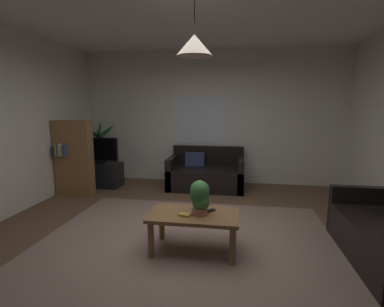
{
  "coord_description": "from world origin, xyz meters",
  "views": [
    {
      "loc": [
        0.59,
        -3.37,
        1.66
      ],
      "look_at": [
        0.0,
        0.3,
        1.05
      ],
      "focal_mm": 26.98,
      "sensor_mm": 36.0,
      "label": 1
    }
  ],
  "objects": [
    {
      "name": "remote_on_table_0",
      "position": [
        0.28,
        -0.2,
        0.47
      ],
      "size": [
        0.15,
        0.15,
        0.02
      ],
      "primitive_type": "cube",
      "rotation": [
        0.0,
        0.0,
        2.38
      ],
      "color": "black",
      "rests_on": "coffee_table"
    },
    {
      "name": "bookshelf_corner",
      "position": [
        -2.43,
        1.5,
        0.7
      ],
      "size": [
        0.7,
        0.31,
        1.4
      ],
      "color": "olive",
      "rests_on": "ground"
    },
    {
      "name": "potted_plant_on_table",
      "position": [
        0.19,
        -0.29,
        0.67
      ],
      "size": [
        0.23,
        0.24,
        0.4
      ],
      "color": "#B77051",
      "rests_on": "coffee_table"
    },
    {
      "name": "tv",
      "position": [
        -2.25,
        2.1,
        0.77
      ],
      "size": [
        0.85,
        0.16,
        0.53
      ],
      "color": "black",
      "rests_on": "tv_stand"
    },
    {
      "name": "rug",
      "position": [
        0.0,
        -0.2,
        0.0
      ],
      "size": [
        3.64,
        3.16,
        0.01
      ],
      "primitive_type": "cube",
      "color": "gray",
      "rests_on": "ground"
    },
    {
      "name": "coffee_table",
      "position": [
        0.12,
        -0.28,
        0.38
      ],
      "size": [
        1.01,
        0.58,
        0.45
      ],
      "color": "olive",
      "rests_on": "ground"
    },
    {
      "name": "wall_back",
      "position": [
        0.0,
        2.9,
        1.42
      ],
      "size": [
        5.72,
        0.06,
        2.83
      ],
      "primitive_type": "cube",
      "color": "silver",
      "rests_on": "ground"
    },
    {
      "name": "book_on_table_0",
      "position": [
        0.03,
        -0.37,
        0.47
      ],
      "size": [
        0.14,
        0.12,
        0.03
      ],
      "primitive_type": "cube",
      "rotation": [
        0.0,
        0.0,
        -0.27
      ],
      "color": "gold",
      "rests_on": "coffee_table"
    },
    {
      "name": "tv_stand",
      "position": [
        -2.25,
        2.12,
        0.25
      ],
      "size": [
        0.9,
        0.44,
        0.5
      ],
      "primitive_type": "cube",
      "color": "black",
      "rests_on": "ground"
    },
    {
      "name": "window_pane",
      "position": [
        -0.23,
        2.87,
        1.34
      ],
      "size": [
        1.07,
        0.01,
        1.0
      ],
      "primitive_type": "cube",
      "color": "white"
    },
    {
      "name": "floor",
      "position": [
        0.0,
        0.0,
        -0.01
      ],
      "size": [
        5.6,
        5.74,
        0.02
      ],
      "primitive_type": "cube",
      "color": "brown",
      "rests_on": "ground"
    },
    {
      "name": "potted_palm_corner",
      "position": [
        -2.42,
        2.54,
        0.59
      ],
      "size": [
        0.74,
        0.84,
        1.38
      ],
      "color": "beige",
      "rests_on": "ground"
    },
    {
      "name": "couch_under_window",
      "position": [
        -0.04,
        2.36,
        0.27
      ],
      "size": [
        1.51,
        0.89,
        0.82
      ],
      "color": "black",
      "rests_on": "ground"
    },
    {
      "name": "pendant_lamp",
      "position": [
        0.12,
        -0.28,
        2.29
      ],
      "size": [
        0.38,
        0.38,
        0.65
      ],
      "color": "black"
    }
  ]
}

